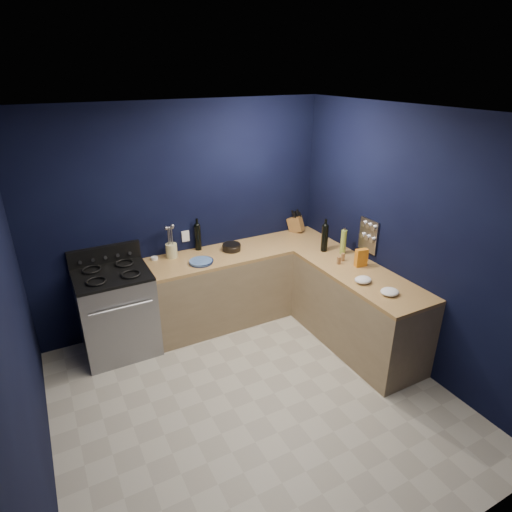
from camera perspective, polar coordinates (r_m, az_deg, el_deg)
floor at (r=4.28m, az=-0.25°, el=-18.94°), size 3.50×3.50×0.02m
ceiling at (r=3.14m, az=-0.34°, el=18.61°), size 3.50×3.50×0.02m
wall_back at (r=5.02m, az=-9.69°, el=5.06°), size 3.50×0.02×2.60m
wall_right at (r=4.53m, az=19.83°, el=1.82°), size 0.02×3.50×2.60m
wall_left at (r=3.22m, az=-29.68°, el=-9.48°), size 0.02×3.50×2.60m
wall_front at (r=2.39m, az=21.07°, el=-20.31°), size 3.50×0.02×2.60m
cab_back at (r=5.29m, az=-1.73°, el=-3.82°), size 2.30×0.63×0.86m
top_back at (r=5.10m, az=-1.79°, el=0.65°), size 2.30×0.63×0.04m
cab_right at (r=4.88m, az=13.34°, el=-7.17°), size 0.63×1.67×0.86m
top_right at (r=4.67m, az=13.86°, el=-2.44°), size 0.63×1.67×0.04m
gas_range at (r=4.88m, az=-18.10°, el=-7.35°), size 0.76×0.66×0.92m
oven_door at (r=4.62m, az=-17.31°, el=-9.31°), size 0.59×0.02×0.42m
cooktop at (r=4.66m, az=-18.84°, el=-2.35°), size 0.76×0.66×0.03m
backguard at (r=4.89m, az=-19.65°, el=0.16°), size 0.76×0.06×0.20m
spice_panel at (r=4.91m, az=14.85°, el=2.67°), size 0.02×0.28×0.38m
wall_outlet at (r=5.08m, az=-9.44°, el=2.65°), size 0.09×0.02×0.13m
plate_stack at (r=4.78m, az=-7.40°, el=-0.78°), size 0.29×0.29×0.03m
ramekin at (r=4.96m, az=-13.47°, el=-0.29°), size 0.09×0.09×0.03m
utensil_crock at (r=4.95m, az=-11.26°, el=0.71°), size 0.15×0.15×0.16m
wine_bottle_back at (r=5.08m, az=-7.81°, el=2.48°), size 0.08×0.08×0.31m
lemon_basket at (r=5.07m, az=-3.29°, el=1.20°), size 0.24×0.24×0.08m
knife_block at (r=5.65m, az=5.35°, el=4.24°), size 0.21×0.25×0.24m
wine_bottle_right at (r=5.06m, az=9.19°, el=2.35°), size 0.10×0.10×0.32m
oil_bottle at (r=5.04m, az=11.64°, el=1.85°), size 0.08×0.08×0.29m
spice_jar_near at (r=4.88m, az=11.57°, el=-0.14°), size 0.05×0.05×0.09m
spice_jar_far at (r=4.80m, az=11.05°, el=-0.58°), size 0.06×0.06×0.09m
crouton_bag at (r=4.78m, az=13.93°, el=-0.23°), size 0.14×0.08×0.20m
towel_front at (r=4.45m, az=14.18°, el=-3.12°), size 0.22×0.21×0.06m
towel_end at (r=4.30m, az=17.49°, el=-4.60°), size 0.21×0.19×0.06m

